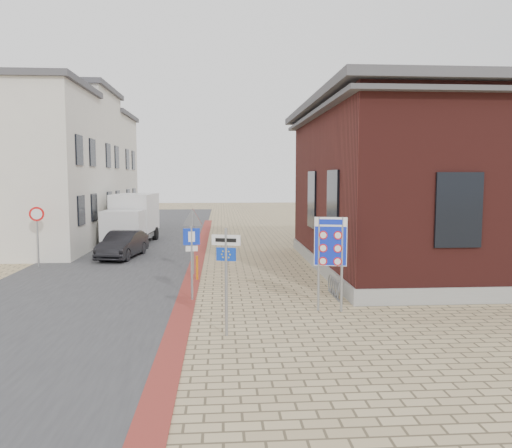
{
  "coord_description": "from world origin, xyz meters",
  "views": [
    {
      "loc": [
        -0.91,
        -13.07,
        3.76
      ],
      "look_at": [
        0.25,
        3.41,
        2.2
      ],
      "focal_mm": 35.0,
      "sensor_mm": 36.0,
      "label": 1
    }
  ],
  "objects_px": {
    "box_truck": "(132,218)",
    "bollard": "(197,268)",
    "sedan": "(123,245)",
    "border_sign": "(331,244)",
    "parking_sign": "(192,251)",
    "essen_sign": "(226,265)"
  },
  "relations": [
    {
      "from": "sedan",
      "to": "parking_sign",
      "type": "distance_m",
      "value": 9.12
    },
    {
      "from": "border_sign",
      "to": "parking_sign",
      "type": "distance_m",
      "value": 4.22
    },
    {
      "from": "border_sign",
      "to": "essen_sign",
      "type": "xyz_separation_m",
      "value": [
        -2.92,
        -2.0,
        -0.19
      ]
    },
    {
      "from": "essen_sign",
      "to": "bollard",
      "type": "relative_size",
      "value": 2.86
    },
    {
      "from": "sedan",
      "to": "border_sign",
      "type": "xyz_separation_m",
      "value": [
        7.62,
        -9.8,
        1.28
      ]
    },
    {
      "from": "border_sign",
      "to": "parking_sign",
      "type": "height_order",
      "value": "border_sign"
    },
    {
      "from": "sedan",
      "to": "box_truck",
      "type": "bearing_deg",
      "value": 104.19
    },
    {
      "from": "box_truck",
      "to": "essen_sign",
      "type": "xyz_separation_m",
      "value": [
        5.16,
        -17.04,
        0.28
      ]
    },
    {
      "from": "bollard",
      "to": "sedan",
      "type": "bearing_deg",
      "value": 124.88
    },
    {
      "from": "box_truck",
      "to": "border_sign",
      "type": "height_order",
      "value": "box_truck"
    },
    {
      "from": "sedan",
      "to": "border_sign",
      "type": "relative_size",
      "value": 1.42
    },
    {
      "from": "sedan",
      "to": "essen_sign",
      "type": "xyz_separation_m",
      "value": [
        4.69,
        -11.8,
        1.09
      ]
    },
    {
      "from": "border_sign",
      "to": "bollard",
      "type": "height_order",
      "value": "border_sign"
    },
    {
      "from": "parking_sign",
      "to": "bollard",
      "type": "relative_size",
      "value": 2.53
    },
    {
      "from": "box_truck",
      "to": "parking_sign",
      "type": "bearing_deg",
      "value": -69.12
    },
    {
      "from": "sedan",
      "to": "essen_sign",
      "type": "bearing_deg",
      "value": -59.18
    },
    {
      "from": "box_truck",
      "to": "bollard",
      "type": "bearing_deg",
      "value": -64.62
    },
    {
      "from": "bollard",
      "to": "border_sign",
      "type": "bearing_deg",
      "value": -48.92
    },
    {
      "from": "box_truck",
      "to": "border_sign",
      "type": "xyz_separation_m",
      "value": [
        8.08,
        -15.04,
        0.47
      ]
    },
    {
      "from": "border_sign",
      "to": "essen_sign",
      "type": "relative_size",
      "value": 1.03
    },
    {
      "from": "border_sign",
      "to": "bollard",
      "type": "xyz_separation_m",
      "value": [
        -3.92,
        4.5,
        -1.45
      ]
    },
    {
      "from": "essen_sign",
      "to": "sedan",
      "type": "bearing_deg",
      "value": 128.14
    }
  ]
}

